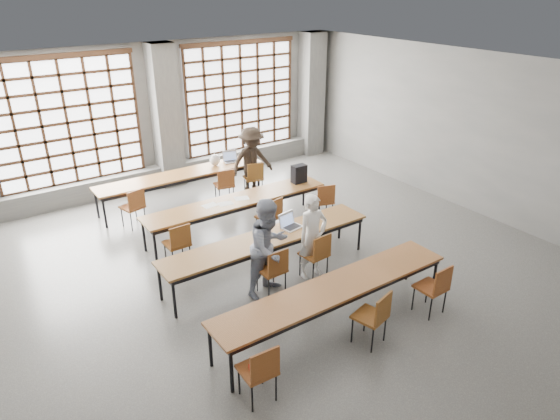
# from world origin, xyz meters

# --- Properties ---
(floor) EXTENTS (11.00, 11.00, 0.00)m
(floor) POSITION_xyz_m (0.00, 0.00, 0.00)
(floor) COLOR #52514F
(floor) RESTS_ON ground
(ceiling) EXTENTS (11.00, 11.00, 0.00)m
(ceiling) POSITION_xyz_m (0.00, 0.00, 3.50)
(ceiling) COLOR silver
(ceiling) RESTS_ON floor
(wall_back) EXTENTS (10.00, 0.00, 10.00)m
(wall_back) POSITION_xyz_m (0.00, 5.50, 1.75)
(wall_back) COLOR #5D5D5B
(wall_back) RESTS_ON floor
(wall_right) EXTENTS (0.00, 11.00, 11.00)m
(wall_right) POSITION_xyz_m (5.00, 0.00, 1.75)
(wall_right) COLOR #5D5D5B
(wall_right) RESTS_ON floor
(column_mid) EXTENTS (0.60, 0.55, 3.50)m
(column_mid) POSITION_xyz_m (0.00, 5.22, 1.75)
(column_mid) COLOR #50504E
(column_mid) RESTS_ON floor
(column_right) EXTENTS (0.60, 0.55, 3.50)m
(column_right) POSITION_xyz_m (4.50, 5.22, 1.75)
(column_right) COLOR #50504E
(column_right) RESTS_ON floor
(window_left) EXTENTS (3.32, 0.12, 3.00)m
(window_left) POSITION_xyz_m (-2.25, 5.42, 1.90)
(window_left) COLOR white
(window_left) RESTS_ON wall_back
(window_right) EXTENTS (3.32, 0.12, 3.00)m
(window_right) POSITION_xyz_m (2.25, 5.42, 1.90)
(window_right) COLOR white
(window_right) RESTS_ON wall_back
(sill_ledge) EXTENTS (9.80, 0.35, 0.50)m
(sill_ledge) POSITION_xyz_m (0.00, 5.30, 0.25)
(sill_ledge) COLOR #50504E
(sill_ledge) RESTS_ON floor
(desk_row_a) EXTENTS (4.00, 0.70, 0.73)m
(desk_row_a) POSITION_xyz_m (-0.26, 3.92, 0.66)
(desk_row_a) COLOR brown
(desk_row_a) RESTS_ON floor
(desk_row_b) EXTENTS (4.00, 0.70, 0.73)m
(desk_row_b) POSITION_xyz_m (0.06, 1.90, 0.66)
(desk_row_b) COLOR brown
(desk_row_b) RESTS_ON floor
(desk_row_c) EXTENTS (4.00, 0.70, 0.73)m
(desk_row_c) POSITION_xyz_m (-0.32, 0.18, 0.66)
(desk_row_c) COLOR brown
(desk_row_c) RESTS_ON floor
(desk_row_d) EXTENTS (4.00, 0.70, 0.73)m
(desk_row_d) POSITION_xyz_m (-0.35, -1.67, 0.66)
(desk_row_d) COLOR brown
(desk_row_d) RESTS_ON floor
(chair_back_left) EXTENTS (0.51, 0.51, 0.88)m
(chair_back_left) POSITION_xyz_m (-1.64, 3.29, 0.54)
(chair_back_left) COLOR brown
(chair_back_left) RESTS_ON floor
(chair_back_mid) EXTENTS (0.50, 0.50, 0.88)m
(chair_back_mid) POSITION_xyz_m (0.52, 3.29, 0.54)
(chair_back_mid) COLOR brown
(chair_back_mid) RESTS_ON floor
(chair_back_right) EXTENTS (0.51, 0.51, 0.88)m
(chair_back_right) POSITION_xyz_m (1.32, 3.29, 0.54)
(chair_back_right) COLOR brown
(chair_back_right) RESTS_ON floor
(chair_mid_left) EXTENTS (0.43, 0.43, 0.88)m
(chair_mid_left) POSITION_xyz_m (-1.54, 1.27, 0.54)
(chair_mid_left) COLOR brown
(chair_mid_left) RESTS_ON floor
(chair_mid_centre) EXTENTS (0.51, 0.51, 0.88)m
(chair_mid_centre) POSITION_xyz_m (0.48, 1.27, 0.54)
(chair_mid_centre) COLOR brown
(chair_mid_centre) RESTS_ON floor
(chair_mid_right) EXTENTS (0.52, 0.53, 0.88)m
(chair_mid_right) POSITION_xyz_m (1.84, 1.27, 0.54)
(chair_mid_right) COLOR brown
(chair_mid_right) RESTS_ON floor
(chair_front_left) EXTENTS (0.43, 0.44, 0.88)m
(chair_front_left) POSITION_xyz_m (-0.61, -0.45, 0.54)
(chair_front_left) COLOR brown
(chair_front_left) RESTS_ON floor
(chair_front_right) EXTENTS (0.46, 0.46, 0.88)m
(chair_front_right) POSITION_xyz_m (0.29, -0.45, 0.54)
(chair_front_right) COLOR brown
(chair_front_right) RESTS_ON floor
(chair_near_left) EXTENTS (0.44, 0.44, 0.88)m
(chair_near_left) POSITION_xyz_m (-2.05, -2.30, 0.54)
(chair_near_left) COLOR brown
(chair_near_left) RESTS_ON floor
(chair_near_mid) EXTENTS (0.51, 0.51, 0.88)m
(chair_near_mid) POSITION_xyz_m (-0.13, -2.30, 0.54)
(chair_near_mid) COLOR brown
(chair_near_mid) RESTS_ON floor
(chair_near_right) EXTENTS (0.43, 0.44, 0.88)m
(chair_near_right) POSITION_xyz_m (1.15, -2.30, 0.54)
(chair_near_right) COLOR maroon
(chair_near_right) RESTS_ON floor
(student_male) EXTENTS (0.58, 0.39, 1.55)m
(student_male) POSITION_xyz_m (0.28, -0.32, 0.78)
(student_male) COLOR white
(student_male) RESTS_ON floor
(student_female) EXTENTS (0.96, 0.83, 1.69)m
(student_female) POSITION_xyz_m (-0.62, -0.32, 0.85)
(student_female) COLOR navy
(student_female) RESTS_ON floor
(student_back) EXTENTS (1.11, 0.66, 1.69)m
(student_back) POSITION_xyz_m (1.34, 3.42, 0.85)
(student_back) COLOR black
(student_back) RESTS_ON floor
(laptop_front) EXTENTS (0.41, 0.36, 0.26)m
(laptop_front) POSITION_xyz_m (0.22, 0.29, 0.79)
(laptop_front) COLOR silver
(laptop_front) RESTS_ON desk_row_c
(laptop_back) EXTENTS (0.42, 0.38, 0.26)m
(laptop_back) POSITION_xyz_m (1.10, 4.03, 0.79)
(laptop_back) COLOR #BCBCC1
(laptop_back) RESTS_ON desk_row_a
(mouse) EXTENTS (0.10, 0.07, 0.04)m
(mouse) POSITION_xyz_m (0.63, 0.16, 0.75)
(mouse) COLOR white
(mouse) RESTS_ON desk_row_c
(green_box) EXTENTS (0.25, 0.10, 0.09)m
(green_box) POSITION_xyz_m (-0.37, 0.26, 0.78)
(green_box) COLOR #358A2D
(green_box) RESTS_ON desk_row_c
(phone) EXTENTS (0.14, 0.10, 0.01)m
(phone) POSITION_xyz_m (-0.14, 0.08, 0.74)
(phone) COLOR black
(phone) RESTS_ON desk_row_c
(paper_sheet_a) EXTENTS (0.31, 0.24, 0.00)m
(paper_sheet_a) POSITION_xyz_m (-0.54, 1.95, 0.73)
(paper_sheet_a) COLOR white
(paper_sheet_a) RESTS_ON desk_row_b
(paper_sheet_b) EXTENTS (0.33, 0.25, 0.00)m
(paper_sheet_b) POSITION_xyz_m (-0.24, 1.85, 0.73)
(paper_sheet_b) COLOR silver
(paper_sheet_b) RESTS_ON desk_row_b
(paper_sheet_c) EXTENTS (0.35, 0.29, 0.00)m
(paper_sheet_c) POSITION_xyz_m (0.16, 1.90, 0.73)
(paper_sheet_c) COLOR white
(paper_sheet_c) RESTS_ON desk_row_b
(backpack) EXTENTS (0.32, 0.20, 0.40)m
(backpack) POSITION_xyz_m (1.66, 1.95, 0.93)
(backpack) COLOR black
(backpack) RESTS_ON desk_row_b
(plastic_bag) EXTENTS (0.27, 0.22, 0.29)m
(plastic_bag) POSITION_xyz_m (0.64, 3.97, 0.87)
(plastic_bag) COLOR silver
(plastic_bag) RESTS_ON desk_row_a
(red_pouch) EXTENTS (0.21, 0.13, 0.06)m
(red_pouch) POSITION_xyz_m (-2.05, -2.22, 0.50)
(red_pouch) COLOR red
(red_pouch) RESTS_ON chair_near_left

